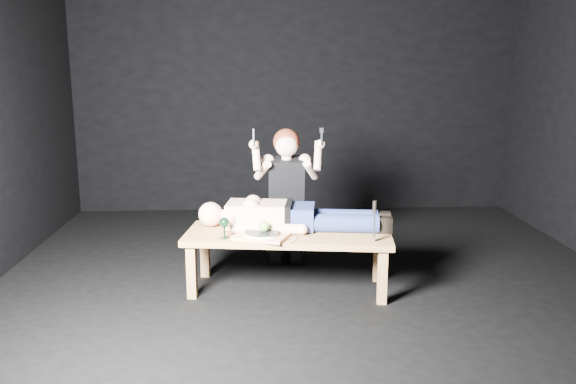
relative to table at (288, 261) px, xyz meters
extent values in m
plane|color=black|center=(0.19, 0.08, -0.23)|extent=(5.00, 5.00, 0.00)
plane|color=black|center=(0.19, 2.58, 1.27)|extent=(5.00, 0.00, 5.00)
cube|color=#B27E3F|center=(0.00, 0.00, 0.00)|extent=(1.60, 0.76, 0.45)
cube|color=tan|center=(-0.20, -0.13, 0.24)|extent=(0.45, 0.39, 0.02)
cylinder|color=white|center=(-0.20, -0.13, 0.26)|extent=(0.32, 0.32, 0.02)
sphere|color=#6CAF33|center=(-0.18, -0.12, 0.31)|extent=(0.08, 0.08, 0.08)
cube|color=#B2B2B7|center=(-0.39, -0.12, 0.23)|extent=(0.05, 0.16, 0.01)
cube|color=#B2B2B7|center=(0.03, -0.21, 0.23)|extent=(0.08, 0.15, 0.01)
cube|color=#B2B2B7|center=(0.04, -0.10, 0.23)|extent=(0.07, 0.16, 0.01)
camera|label=1|loc=(-0.21, -4.30, 1.46)|focal=37.14mm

